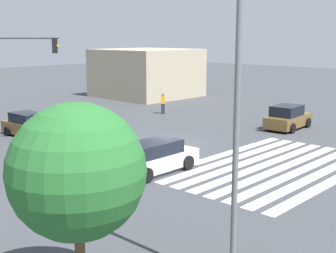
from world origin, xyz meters
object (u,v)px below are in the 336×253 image
at_px(car_2, 29,126).
at_px(street_light_pole_a, 238,86).
at_px(tree_corner_a, 77,172).
at_px(car_0, 288,118).
at_px(car_1, 154,157).
at_px(pedestrian, 163,102).

xyz_separation_m(car_2, street_light_pole_a, (-6.47, -20.93, 4.71)).
bearing_deg(tree_corner_a, car_0, 17.03).
bearing_deg(street_light_pole_a, car_0, 25.00).
height_order(car_2, tree_corner_a, tree_corner_a).
xyz_separation_m(car_0, car_1, (-14.39, -0.58, -0.05)).
distance_m(car_2, tree_corner_a, 21.20).
relative_size(car_0, pedestrian, 2.46).
height_order(car_1, street_light_pole_a, street_light_pole_a).
xyz_separation_m(street_light_pole_a, tree_corner_a, (-3.27, 2.29, -1.98)).
bearing_deg(car_1, car_2, 88.55).
bearing_deg(car_0, tree_corner_a, -166.72).
distance_m(car_1, street_light_pole_a, 11.92).
bearing_deg(street_light_pole_a, car_2, 72.83).
bearing_deg(car_0, car_2, 137.58).
bearing_deg(car_1, pedestrian, 41.67).
xyz_separation_m(car_2, tree_corner_a, (-9.74, -18.63, 2.73)).
height_order(car_1, tree_corner_a, tree_corner_a).
height_order(car_0, pedestrian, pedestrian).
bearing_deg(tree_corner_a, car_2, 62.41).
height_order(car_1, pedestrian, pedestrian).
bearing_deg(pedestrian, car_0, 51.95).
bearing_deg(pedestrian, tree_corner_a, -5.57).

